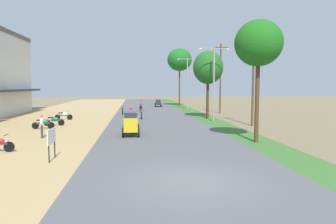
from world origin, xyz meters
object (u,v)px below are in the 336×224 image
object	(u,v)px
median_tree_nearest	(258,44)
car_hatchback_charcoal	(158,103)
parked_motorbike_fourth	(64,115)
motorbike_ahead_second	(141,114)
streetlamp_mid	(187,80)
pedestrian_on_shoulder	(42,125)
motorbike_ahead_fourth	(141,106)
median_tree_second	(208,68)
utility_pole_near	(253,75)
street_signboard	(51,138)
parked_motorbike_second	(44,123)
streetlamp_near	(214,79)
utility_pole_far	(220,77)
parked_motorbike_third	(54,120)
motorbike_foreground_rider	(131,117)
motorbike_ahead_third	(123,110)
median_tree_third	(180,60)
car_van_yellow	(131,122)

from	to	relation	value
median_tree_nearest	car_hatchback_charcoal	xyz separation A→B (m)	(-3.69, 32.45, -5.40)
parked_motorbike_fourth	motorbike_ahead_second	bearing A→B (deg)	-0.01
streetlamp_mid	pedestrian_on_shoulder	bearing A→B (deg)	-120.94
pedestrian_on_shoulder	motorbike_ahead_fourth	xyz separation A→B (m)	(7.09, 20.85, -0.11)
pedestrian_on_shoulder	median_tree_second	world-z (taller)	median_tree_second
utility_pole_near	street_signboard	bearing A→B (deg)	-142.21
parked_motorbike_second	car_hatchback_charcoal	bearing A→B (deg)	65.50
streetlamp_near	motorbike_ahead_fourth	xyz separation A→B (m)	(-7.05, 12.52, -3.47)
median_tree_second	motorbike_ahead_fourth	bearing A→B (deg)	125.82
utility_pole_far	motorbike_ahead_fourth	size ratio (longest dim) A/B	5.02
streetlamp_mid	parked_motorbike_second	bearing A→B (deg)	-128.74
parked_motorbike_second	motorbike_ahead_fourth	bearing A→B (deg)	63.16
pedestrian_on_shoulder	streetlamp_near	xyz separation A→B (m)	(14.14, 8.34, 3.36)
motorbike_ahead_fourth	streetlamp_near	bearing A→B (deg)	-60.62
parked_motorbike_third	median_tree_second	world-z (taller)	median_tree_second
motorbike_ahead_fourth	motorbike_foreground_rider	bearing A→B (deg)	-94.36
streetlamp_near	motorbike_ahead_second	distance (m)	8.57
streetlamp_mid	utility_pole_near	world-z (taller)	utility_pole_near
median_tree_second	utility_pole_near	size ratio (longest dim) A/B	0.83
parked_motorbike_fourth	streetlamp_mid	world-z (taller)	streetlamp_mid
street_signboard	parked_motorbike_second	bearing A→B (deg)	108.17
parked_motorbike_second	streetlamp_near	size ratio (longest dim) A/B	0.24
motorbike_ahead_third	median_tree_third	bearing A→B (deg)	56.74
parked_motorbike_third	motorbike_foreground_rider	xyz separation A→B (m)	(6.79, -0.74, 0.30)
utility_pole_near	motorbike_foreground_rider	bearing A→B (deg)	175.21
median_tree_nearest	car_van_yellow	distance (m)	9.97
parked_motorbike_fourth	car_van_yellow	xyz separation A→B (m)	(7.11, -10.81, 0.47)
utility_pole_near	motorbike_foreground_rider	size ratio (longest dim) A/B	4.88
median_tree_third	utility_pole_far	world-z (taller)	median_tree_third
streetlamp_near	motorbike_foreground_rider	world-z (taller)	streetlamp_near
pedestrian_on_shoulder	car_van_yellow	size ratio (longest dim) A/B	0.67
motorbike_foreground_rider	motorbike_ahead_second	bearing A→B (deg)	79.33
median_tree_nearest	parked_motorbike_second	bearing A→B (deg)	153.50
street_signboard	pedestrian_on_shoulder	world-z (taller)	pedestrian_on_shoulder
utility_pole_far	streetlamp_near	bearing A→B (deg)	-110.09
utility_pole_far	parked_motorbike_third	bearing A→B (deg)	-149.58
motorbike_ahead_second	motorbike_ahead_third	bearing A→B (deg)	112.42
motorbike_ahead_second	motorbike_ahead_fourth	distance (m)	9.70
motorbike_foreground_rider	motorbike_ahead_fourth	size ratio (longest dim) A/B	1.00
motorbike_ahead_third	median_tree_nearest	bearing A→B (deg)	-65.04
median_tree_third	car_hatchback_charcoal	xyz separation A→B (m)	(-3.81, -1.17, -7.32)
street_signboard	median_tree_second	world-z (taller)	median_tree_second
median_tree_nearest	streetlamp_mid	xyz separation A→B (m)	(0.28, 26.62, -1.66)
utility_pole_far	car_van_yellow	bearing A→B (deg)	-124.07
parked_motorbike_fourth	utility_pole_far	distance (m)	19.85
motorbike_ahead_second	utility_pole_far	bearing A→B (deg)	29.92
motorbike_ahead_third	motorbike_ahead_fourth	size ratio (longest dim) A/B	1.00
utility_pole_far	median_tree_nearest	bearing A→B (deg)	-99.84
car_van_yellow	motorbike_foreground_rider	size ratio (longest dim) A/B	1.34
utility_pole_far	motorbike_ahead_third	distance (m)	13.28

